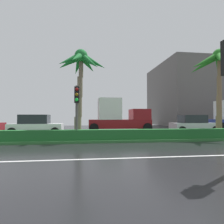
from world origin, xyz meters
name	(u,v)px	position (x,y,z in m)	size (l,w,h in m)	color
ground_plane	(6,140)	(0.00, 9.00, -0.05)	(90.00, 42.00, 0.10)	black
palm_tree_centre_left	(81,67)	(5.09, 8.22, 4.94)	(3.59, 3.55, 6.05)	#6D5E4B
palm_tree_centre	(219,66)	(15.04, 7.57, 5.21)	(4.70, 4.28, 6.33)	brown
traffic_signal_median_right	(77,103)	(4.94, 6.45, 2.37)	(0.28, 0.43, 3.23)	#4C4C47
car_in_traffic_third	(36,125)	(1.25, 11.84, 0.83)	(4.30, 2.02, 1.72)	white
box_truck_lead	(119,117)	(8.84, 14.70, 1.55)	(6.40, 2.64, 3.46)	maroon
car_in_traffic_fourth	(193,124)	(15.75, 12.19, 0.83)	(4.30, 2.02, 1.72)	silver
building_far_right	(198,95)	(27.26, 29.47, 5.81)	(16.12, 14.49, 11.61)	#605B59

